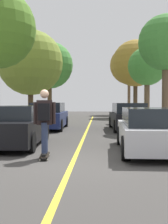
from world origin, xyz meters
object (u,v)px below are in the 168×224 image
street_tree_right_far (136,63)px  parked_car_right_near (128,117)px  skateboarder (44,118)px  street_tree_left_far (50,65)px  parked_car_left_nearest (16,126)px  street_tree_left_near (30,63)px  parked_car_left_near (48,116)px  parked_car_right_nearest (151,130)px  street_tree_right_near (147,67)px  street_tree_right_farthest (129,65)px  street_tree_right_nearest (166,44)px  skateboard (45,155)px

street_tree_right_far → parked_car_right_near: bearing=-98.4°
street_tree_right_far → skateboarder: street_tree_right_far is taller
street_tree_left_far → skateboarder: bearing=-80.9°
parked_car_left_nearest → street_tree_left_near: (-1.96, 10.72, 3.56)m
parked_car_left_near → street_tree_right_far: 15.05m
parked_car_right_nearest → street_tree_right_near: street_tree_right_near is taller
parked_car_left_near → street_tree_right_farthest: bearing=71.7°
street_tree_left_near → street_tree_left_far: street_tree_left_far is taller
parked_car_left_nearest → street_tree_right_nearest: (6.34, 5.93, 3.88)m
skateboard → street_tree_right_near: bearing=71.1°
street_tree_right_farthest → skateboarder: 28.70m
parked_car_left_nearest → street_tree_right_far: bearing=71.8°
parked_car_left_near → skateboard: size_ratio=5.18×
parked_car_left_near → street_tree_left_far: 13.22m
street_tree_right_nearest → street_tree_right_farthest: bearing=90.0°
street_tree_left_far → street_tree_right_near: (8.30, -6.56, -0.96)m
street_tree_right_near → skateboard: size_ratio=6.29×
street_tree_right_nearest → street_tree_right_far: street_tree_right_far is taller
parked_car_right_near → skateboarder: (-2.98, -8.30, 0.37)m
parked_car_left_nearest → street_tree_right_farthest: (6.34, 25.62, 5.14)m
street_tree_right_far → skateboard: size_ratio=8.59×
street_tree_left_near → skateboard: street_tree_left_near is taller
parked_car_left_nearest → parked_car_right_nearest: size_ratio=0.97×
street_tree_right_near → street_tree_right_farthest: bearing=90.0°
skateboard → street_tree_left_near: bearing=104.6°
street_tree_left_far → street_tree_right_farthest: size_ratio=0.90×
street_tree_right_nearest → street_tree_right_farthest: 19.73m
parked_car_right_near → street_tree_right_near: (1.96, 6.17, 3.37)m
parked_car_right_near → skateboard: parked_car_right_near is taller
parked_car_left_near → skateboard: parked_car_left_near is taller
skateboard → skateboarder: (0.00, -0.03, 0.99)m
parked_car_right_nearest → street_tree_right_far: (1.96, 20.37, 4.57)m
parked_car_right_nearest → skateboard: (-2.98, -1.17, -0.58)m
street_tree_left_far → street_tree_right_farthest: (8.30, 6.84, 0.78)m
parked_car_right_near → skateboard: 8.81m
street_tree_right_far → skateboarder: (-4.93, -21.57, -4.16)m
street_tree_right_nearest → street_tree_right_near: 6.31m
parked_car_left_nearest → skateboard: size_ratio=4.86×
street_tree_right_near → skateboarder: size_ratio=3.14×
parked_car_left_nearest → parked_car_right_nearest: (4.39, -1.06, -0.01)m
street_tree_left_near → street_tree_right_farthest: bearing=60.9°
parked_car_right_nearest → street_tree_left_near: bearing=118.3°
parked_car_left_nearest → street_tree_right_nearest: 9.51m
parked_car_right_near → street_tree_right_nearest: size_ratio=0.78×
street_tree_right_nearest → skateboard: street_tree_right_nearest is taller
parked_car_left_nearest → street_tree_right_nearest: size_ratio=0.70×
parked_car_right_near → street_tree_left_far: street_tree_left_far is taller
parked_car_left_near → street_tree_right_farthest: (6.34, 19.18, 5.10)m
street_tree_right_near → street_tree_right_nearest: bearing=-90.0°
street_tree_right_nearest → skateboarder: 10.17m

